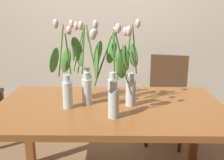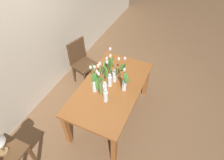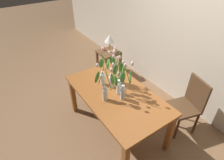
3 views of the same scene
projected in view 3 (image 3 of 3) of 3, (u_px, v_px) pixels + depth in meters
ground_plane at (116, 127)px, 3.10m from camera, size 18.00×18.00×0.00m
room_wall_rear at (190, 31)px, 2.94m from camera, size 9.00×0.10×2.70m
dining_table at (116, 98)px, 2.71m from camera, size 1.60×0.90×0.74m
tulip_vase_0 at (124, 87)px, 2.47m from camera, size 0.18×0.17×0.58m
tulip_vase_1 at (112, 76)px, 2.66m from camera, size 0.23×0.13×0.58m
tulip_vase_2 at (118, 71)px, 2.72m from camera, size 0.25×0.17×0.58m
tulip_vase_3 at (119, 83)px, 2.54m from camera, size 0.16×0.25×0.56m
tulip_vase_4 at (105, 89)px, 2.44m from camera, size 0.24×0.23×0.55m
tulip_vase_5 at (103, 73)px, 2.74m from camera, size 0.17×0.17×0.59m
dining_chair at (189, 103)px, 2.81m from camera, size 0.50×0.50×0.93m
side_table at (109, 56)px, 4.17m from camera, size 0.44×0.44×0.55m
table_lamp at (110, 39)px, 3.92m from camera, size 0.22×0.22×0.40m
pillar_candle at (103, 49)px, 4.14m from camera, size 0.06×0.06×0.07m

